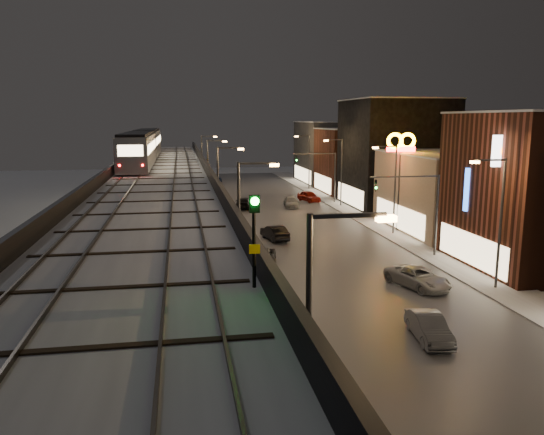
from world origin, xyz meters
TOP-DOWN VIEW (x-y plane):
  - ground at (0.00, 0.00)m, footprint 220.00×220.00m
  - road_surface at (7.50, 35.00)m, footprint 17.00×120.00m
  - sidewalk_right at (17.50, 35.00)m, footprint 4.00×120.00m
  - under_viaduct_pavement at (-6.00, 35.00)m, footprint 11.00×120.00m
  - elevated_viaduct at (-6.00, 31.84)m, footprint 9.00×100.00m
  - viaduct_trackbed at (-6.01, 31.97)m, footprint 8.40×100.00m
  - viaduct_parapet_streetside at (-1.65, 32.00)m, footprint 0.30×100.00m
  - viaduct_parapet_far at (-10.35, 32.00)m, footprint 0.30×100.00m
  - building_c at (23.99, 32.00)m, footprint 12.20×15.20m
  - building_d at (23.99, 48.00)m, footprint 12.20×13.20m
  - building_e at (23.99, 62.00)m, footprint 12.20×12.20m
  - building_f at (23.99, 76.00)m, footprint 12.20×16.20m
  - streetlight_left_0 at (-0.43, -5.00)m, footprint 2.57×0.28m
  - streetlight_left_1 at (-0.43, 13.00)m, footprint 2.57×0.28m
  - streetlight_right_1 at (16.73, 13.00)m, footprint 2.56×0.28m
  - streetlight_left_2 at (-0.43, 31.00)m, footprint 2.57×0.28m
  - streetlight_right_2 at (16.73, 31.00)m, footprint 2.56×0.28m
  - streetlight_left_3 at (-0.43, 49.00)m, footprint 2.57×0.28m
  - streetlight_right_3 at (16.73, 49.00)m, footprint 2.56×0.28m
  - streetlight_left_4 at (-0.43, 67.00)m, footprint 2.57×0.28m
  - streetlight_right_4 at (16.73, 67.00)m, footprint 2.56×0.28m
  - traffic_light_rig_a at (15.84, 22.00)m, footprint 6.10×0.34m
  - traffic_light_rig_b at (15.84, 52.00)m, footprint 6.10×0.34m
  - subway_train at (-8.50, 48.22)m, footprint 2.99×36.46m
  - rail_signal at (-2.10, -4.01)m, footprint 0.32×0.41m
  - car_taxi at (1.26, 8.15)m, footprint 2.15×4.43m
  - car_near_white at (4.62, 30.36)m, footprint 2.32×4.54m
  - car_mid_silver at (2.05, 21.88)m, footprint 3.15×5.31m
  - car_mid_dark at (3.87, 49.26)m, footprint 2.86×5.16m
  - car_far_white at (2.20, 77.25)m, footprint 2.49×4.50m
  - car_onc_silver at (8.50, 5.71)m, footprint 1.96×4.32m
  - car_onc_dark at (11.83, 14.19)m, footprint 3.85×5.51m
  - car_onc_white at (10.21, 49.23)m, footprint 2.27×4.63m
  - car_onc_red at (13.72, 53.54)m, footprint 2.95×4.71m
  - sign_mcdonalds at (18.00, 32.28)m, footprint 3.04×0.63m
  - sign_citgo at (18.50, 15.16)m, footprint 2.20×0.39m
  - sign_carwash at (18.50, 19.22)m, footprint 1.50×0.35m

SIDE VIEW (x-z plane):
  - ground at x=0.00m, z-range 0.00..0.00m
  - road_surface at x=7.50m, z-range 0.00..0.06m
  - under_viaduct_pavement at x=-6.00m, z-range 0.00..0.06m
  - sidewalk_right at x=17.50m, z-range 0.00..0.14m
  - car_onc_white at x=10.21m, z-range 0.00..1.30m
  - car_onc_silver at x=8.50m, z-range 0.00..1.38m
  - car_mid_silver at x=2.05m, z-range 0.00..1.38m
  - car_onc_dark at x=11.83m, z-range 0.00..1.40m
  - car_mid_dark at x=3.87m, z-range 0.00..1.41m
  - car_near_white at x=4.62m, z-range 0.00..1.43m
  - car_far_white at x=2.20m, z-range 0.00..1.45m
  - car_taxi at x=1.26m, z-range 0.00..1.46m
  - car_onc_red at x=13.72m, z-range 0.00..1.49m
  - building_c at x=23.99m, z-range 0.00..8.16m
  - traffic_light_rig_a at x=15.84m, z-range 1.00..8.00m
  - traffic_light_rig_b at x=15.84m, z-range 1.00..8.00m
  - building_e at x=23.99m, z-range 0.00..10.16m
  - streetlight_left_0 at x=-0.43m, z-range 0.74..9.74m
  - streetlight_left_1 at x=-0.43m, z-range 0.74..9.74m
  - streetlight_right_1 at x=16.73m, z-range 0.74..9.74m
  - streetlight_left_2 at x=-0.43m, z-range 0.74..9.74m
  - streetlight_right_2 at x=16.73m, z-range 0.74..9.74m
  - streetlight_left_3 at x=-0.43m, z-range 0.74..9.74m
  - streetlight_right_3 at x=16.73m, z-range 0.74..9.74m
  - streetlight_left_4 at x=-0.43m, z-range 0.74..9.74m
  - streetlight_right_4 at x=16.73m, z-range 0.74..9.74m
  - sign_carwash at x=18.50m, z-range 1.56..9.36m
  - building_f at x=23.99m, z-range 0.00..11.16m
  - elevated_viaduct at x=-6.00m, z-range 2.47..8.77m
  - viaduct_trackbed at x=-6.01m, z-range 6.23..6.55m
  - viaduct_parapet_streetside at x=-1.65m, z-range 6.30..7.40m
  - viaduct_parapet_far at x=-10.35m, z-range 6.30..7.40m
  - building_d at x=23.99m, z-range 0.00..14.16m
  - sign_citgo at x=18.50m, z-range 2.73..13.18m
  - sign_mcdonalds at x=18.00m, z-range 3.23..13.44m
  - subway_train at x=-8.50m, z-range 6.61..10.18m
  - rail_signal at x=-2.10m, z-range 7.20..9.98m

